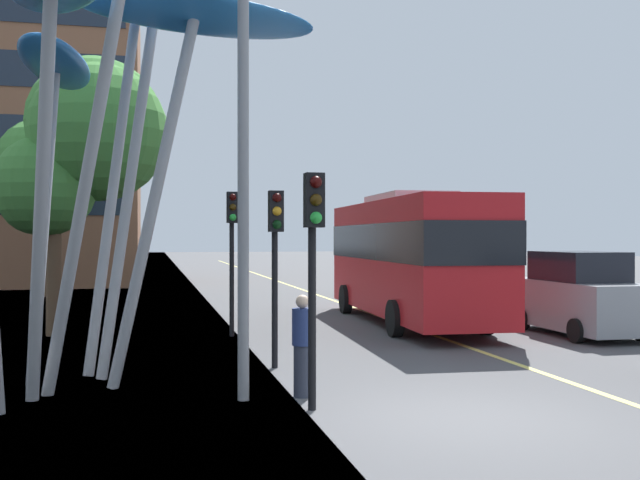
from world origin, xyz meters
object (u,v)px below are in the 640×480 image
(traffic_light_kerb_far, at_px, (276,240))
(car_parked_mid, at_px, (578,296))
(street_lamp, at_px, (259,65))
(car_side_street, at_px, (406,273))
(car_parked_far, at_px, (455,281))
(leaf_sculpture, at_px, (23,11))
(traffic_light_kerb_near, at_px, (313,239))
(pedestrian, at_px, (302,346))
(traffic_light_island_mid, at_px, (232,232))
(red_bus, at_px, (409,253))

(traffic_light_kerb_far, xyz_separation_m, car_parked_mid, (8.59, 3.17, -1.50))
(traffic_light_kerb_far, bearing_deg, car_parked_mid, 20.25)
(street_lamp, bearing_deg, car_side_street, 64.24)
(car_parked_far, bearing_deg, leaf_sculpture, -137.65)
(traffic_light_kerb_near, bearing_deg, pedestrian, 87.68)
(traffic_light_island_mid, bearing_deg, pedestrian, -87.41)
(leaf_sculpture, bearing_deg, street_lamp, -23.54)
(car_side_street, bearing_deg, traffic_light_island_mid, -127.17)
(traffic_light_kerb_near, relative_size, car_parked_far, 0.79)
(traffic_light_kerb_near, xyz_separation_m, pedestrian, (0.04, 1.02, -1.73))
(car_parked_far, bearing_deg, pedestrian, -122.09)
(traffic_light_kerb_far, xyz_separation_m, car_side_street, (8.58, 16.59, -1.51))
(traffic_light_kerb_far, relative_size, traffic_light_island_mid, 0.93)
(red_bus, height_order, traffic_light_kerb_near, red_bus)
(traffic_light_kerb_far, bearing_deg, pedestrian, -89.88)
(car_parked_mid, relative_size, car_parked_far, 0.98)
(red_bus, bearing_deg, car_side_street, 70.82)
(traffic_light_kerb_near, height_order, traffic_light_kerb_far, traffic_light_kerb_near)
(traffic_light_kerb_far, height_order, pedestrian, traffic_light_kerb_far)
(traffic_light_kerb_near, xyz_separation_m, car_parked_far, (8.36, 14.29, -1.57))
(red_bus, bearing_deg, pedestrian, -118.93)
(leaf_sculpture, relative_size, pedestrian, 6.14)
(red_bus, relative_size, traffic_light_kerb_far, 3.03)
(traffic_light_kerb_far, bearing_deg, leaf_sculpture, -167.25)
(traffic_light_kerb_near, relative_size, car_parked_mid, 0.81)
(leaf_sculpture, distance_m, street_lamp, 4.25)
(car_parked_far, height_order, car_side_street, car_side_street)
(pedestrian, bearing_deg, car_parked_far, 57.91)
(leaf_sculpture, distance_m, traffic_light_kerb_far, 5.99)
(traffic_light_kerb_near, height_order, traffic_light_island_mid, traffic_light_island_mid)
(traffic_light_kerb_far, distance_m, car_side_street, 18.74)
(traffic_light_kerb_far, bearing_deg, red_bus, 52.37)
(red_bus, relative_size, traffic_light_kerb_near, 2.99)
(traffic_light_kerb_near, relative_size, pedestrian, 2.14)
(red_bus, bearing_deg, car_parked_far, 51.38)
(traffic_light_kerb_near, height_order, street_lamp, street_lamp)
(traffic_light_kerb_far, distance_m, pedestrian, 3.12)
(traffic_light_kerb_near, bearing_deg, leaf_sculpture, 149.45)
(traffic_light_island_mid, height_order, pedestrian, traffic_light_island_mid)
(traffic_light_island_mid, bearing_deg, street_lamp, -92.86)
(red_bus, height_order, pedestrian, red_bus)
(leaf_sculpture, height_order, car_parked_mid, leaf_sculpture)
(traffic_light_kerb_near, xyz_separation_m, car_parked_mid, (8.63, 6.80, -1.53))
(red_bus, distance_m, pedestrian, 10.65)
(traffic_light_kerb_far, relative_size, car_parked_mid, 0.80)
(traffic_light_kerb_near, bearing_deg, red_bus, 63.34)
(traffic_light_island_mid, xyz_separation_m, car_parked_far, (8.66, 5.82, -1.72))
(red_bus, distance_m, leaf_sculpture, 13.00)
(car_parked_mid, distance_m, car_side_street, 13.42)
(traffic_light_island_mid, xyz_separation_m, pedestrian, (0.34, -7.45, -1.88))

